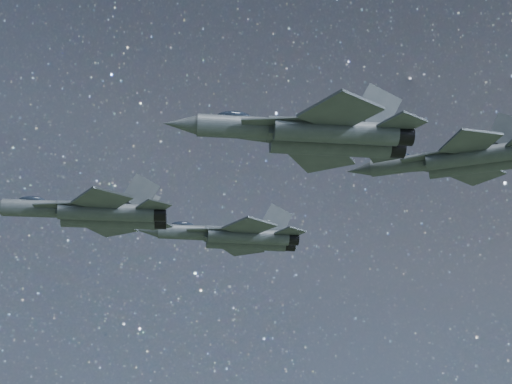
{
  "coord_description": "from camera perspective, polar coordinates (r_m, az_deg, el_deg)",
  "views": [
    {
      "loc": [
        -1.66,
        -64.97,
        114.35
      ],
      "look_at": [
        -1.41,
        0.05,
        141.25
      ],
      "focal_mm": 55.0,
      "sensor_mm": 36.0,
      "label": 1
    }
  ],
  "objects": [
    {
      "name": "jet_lead",
      "position": [
        69.47,
        -11.84,
        -1.48
      ],
      "size": [
        17.07,
        12.0,
        4.31
      ],
      "rotation": [
        0.0,
        0.0,
        0.09
      ],
      "color": "#333B40"
    },
    {
      "name": "jet_left",
      "position": [
        90.26,
        -1.62,
        -3.25
      ],
      "size": [
        19.5,
        13.58,
        4.9
      ],
      "rotation": [
        0.0,
        0.0,
        0.13
      ],
      "color": "#333B40"
    },
    {
      "name": "jet_right",
      "position": [
        60.44,
        4.15,
        4.24
      ],
      "size": [
        19.89,
        13.93,
        5.01
      ],
      "rotation": [
        0.0,
        0.0,
        0.11
      ],
      "color": "#333B40"
    },
    {
      "name": "jet_slot",
      "position": [
        65.59,
        14.57,
        2.3
      ],
      "size": [
        16.01,
        10.73,
        4.05
      ],
      "rotation": [
        0.0,
        0.0,
        -0.32
      ],
      "color": "#333B40"
    }
  ]
}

